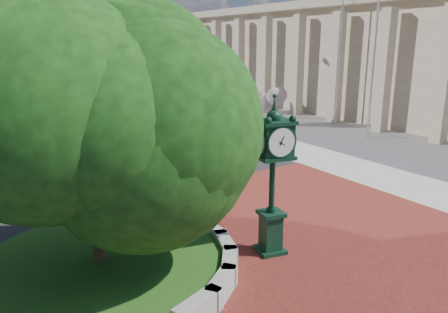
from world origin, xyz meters
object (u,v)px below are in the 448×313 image
at_px(parked_car, 48,86).
at_px(street_lamp_far, 26,41).
at_px(flagpole_a, 375,41).
at_px(street_lamp_near, 105,35).
at_px(flagpole_b, 340,45).
at_px(post_clock, 272,171).

height_order(parked_car, street_lamp_far, street_lamp_far).
height_order(flagpole_a, street_lamp_near, flagpole_a).
xyz_separation_m(flagpole_b, street_lamp_near, (-12.29, 11.39, 0.64)).
xyz_separation_m(street_lamp_near, street_lamp_far, (-2.64, 18.06, -0.37)).
relative_size(flagpole_b, street_lamp_near, 1.02).
bearing_deg(post_clock, street_lamp_near, 81.94).
bearing_deg(parked_car, street_lamp_near, -101.35).
relative_size(parked_car, flagpole_a, 0.45).
xyz_separation_m(post_clock, flagpole_b, (15.70, 12.68, 3.07)).
xyz_separation_m(parked_car, flagpole_b, (13.11, -30.16, 4.58)).
xyz_separation_m(flagpole_a, flagpole_b, (1.61, 4.17, -0.21)).
relative_size(street_lamp_near, street_lamp_far, 1.07).
distance_m(parked_car, street_lamp_far, 5.22).
height_order(street_lamp_near, street_lamp_far, street_lamp_near).
height_order(post_clock, flagpole_a, flagpole_a).
bearing_deg(flagpole_a, street_lamp_near, 124.47).
relative_size(post_clock, parked_car, 0.87).
bearing_deg(street_lamp_far, flagpole_a, -68.39).
xyz_separation_m(post_clock, street_lamp_near, (3.41, 24.07, 3.71)).
relative_size(post_clock, street_lamp_near, 0.41).
bearing_deg(flagpole_a, post_clock, -148.89).
bearing_deg(post_clock, street_lamp_far, 88.95).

